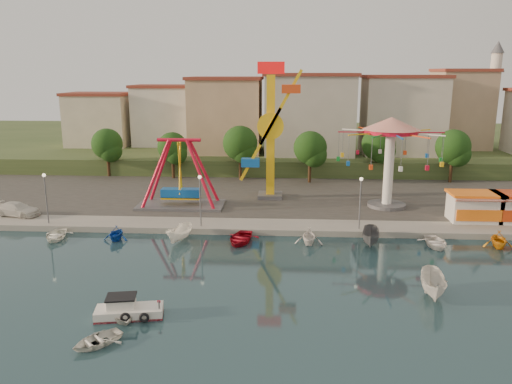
# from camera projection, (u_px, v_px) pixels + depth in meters

# --- Properties ---
(ground) EXTENTS (200.00, 200.00, 0.00)m
(ground) POSITION_uv_depth(u_px,v_px,m) (277.00, 286.00, 38.05)
(ground) COLOR #132E36
(ground) RESTS_ON ground
(quay_deck) EXTENTS (200.00, 100.00, 0.60)m
(quay_deck) POSITION_uv_depth(u_px,v_px,m) (283.00, 153.00, 98.15)
(quay_deck) COLOR #9E998E
(quay_deck) RESTS_ON ground
(asphalt_pad) EXTENTS (90.00, 28.00, 0.01)m
(asphalt_pad) POSITION_uv_depth(u_px,v_px,m) (281.00, 189.00, 67.02)
(asphalt_pad) COLOR #4C4944
(asphalt_pad) RESTS_ON quay_deck
(hill_terrace) EXTENTS (200.00, 60.00, 3.00)m
(hill_terrace) POSITION_uv_depth(u_px,v_px,m) (283.00, 144.00, 102.72)
(hill_terrace) COLOR #384C26
(hill_terrace) RESTS_ON ground
(pirate_ship_ride) EXTENTS (10.00, 5.00, 8.00)m
(pirate_ship_ride) POSITION_uv_depth(u_px,v_px,m) (180.00, 174.00, 57.57)
(pirate_ship_ride) COLOR #59595E
(pirate_ship_ride) RESTS_ON quay_deck
(kamikaze_tower) EXTENTS (5.34, 3.10, 16.50)m
(kamikaze_tower) POSITION_uv_depth(u_px,v_px,m) (273.00, 134.00, 60.36)
(kamikaze_tower) COLOR #59595E
(kamikaze_tower) RESTS_ON quay_deck
(wave_swinger) EXTENTS (11.60, 11.60, 10.40)m
(wave_swinger) POSITION_uv_depth(u_px,v_px,m) (390.00, 142.00, 56.46)
(wave_swinger) COLOR #59595E
(wave_swinger) RESTS_ON quay_deck
(booth_left) EXTENTS (5.40, 3.78, 3.08)m
(booth_left) POSITION_uv_depth(u_px,v_px,m) (474.00, 206.00, 52.37)
(booth_left) COLOR white
(booth_left) RESTS_ON quay_deck
(lamp_post_0) EXTENTS (0.14, 0.14, 5.00)m
(lamp_post_0) POSITION_uv_depth(u_px,v_px,m) (46.00, 200.00, 51.32)
(lamp_post_0) COLOR #59595E
(lamp_post_0) RESTS_ON quay_deck
(lamp_post_1) EXTENTS (0.14, 0.14, 5.00)m
(lamp_post_1) POSITION_uv_depth(u_px,v_px,m) (200.00, 202.00, 50.40)
(lamp_post_1) COLOR #59595E
(lamp_post_1) RESTS_ON quay_deck
(lamp_post_2) EXTENTS (0.14, 0.14, 5.00)m
(lamp_post_2) POSITION_uv_depth(u_px,v_px,m) (360.00, 205.00, 49.48)
(lamp_post_2) COLOR #59595E
(lamp_post_2) RESTS_ON quay_deck
(tree_0) EXTENTS (4.60, 4.60, 7.19)m
(tree_0) POSITION_uv_depth(u_px,v_px,m) (107.00, 144.00, 74.14)
(tree_0) COLOR #382314
(tree_0) RESTS_ON quay_deck
(tree_1) EXTENTS (4.35, 4.35, 6.80)m
(tree_1) POSITION_uv_depth(u_px,v_px,m) (172.00, 147.00, 72.92)
(tree_1) COLOR #382314
(tree_1) RESTS_ON quay_deck
(tree_2) EXTENTS (5.02, 5.02, 7.85)m
(tree_2) POSITION_uv_depth(u_px,v_px,m) (240.00, 143.00, 71.76)
(tree_2) COLOR #382314
(tree_2) RESTS_ON quay_deck
(tree_3) EXTENTS (4.68, 4.68, 7.32)m
(tree_3) POSITION_uv_depth(u_px,v_px,m) (310.00, 148.00, 69.87)
(tree_3) COLOR #382314
(tree_3) RESTS_ON quay_deck
(tree_4) EXTENTS (4.86, 4.86, 7.60)m
(tree_4) POSITION_uv_depth(u_px,v_px,m) (379.00, 144.00, 72.15)
(tree_4) COLOR #382314
(tree_4) RESTS_ON quay_deck
(tree_5) EXTENTS (4.83, 4.83, 7.54)m
(tree_5) POSITION_uv_depth(u_px,v_px,m) (453.00, 147.00, 69.82)
(tree_5) COLOR #382314
(tree_5) RESTS_ON quay_deck
(building_0) EXTENTS (9.26, 9.53, 11.87)m
(building_0) POSITION_uv_depth(u_px,v_px,m) (81.00, 115.00, 82.57)
(building_0) COLOR beige
(building_0) RESTS_ON hill_terrace
(building_1) EXTENTS (12.33, 9.01, 8.63)m
(building_1) POSITION_uv_depth(u_px,v_px,m) (161.00, 122.00, 87.42)
(building_1) COLOR silver
(building_1) RESTS_ON hill_terrace
(building_2) EXTENTS (11.95, 9.28, 11.23)m
(building_2) POSITION_uv_depth(u_px,v_px,m) (236.00, 115.00, 86.92)
(building_2) COLOR tan
(building_2) RESTS_ON hill_terrace
(building_3) EXTENTS (12.59, 10.50, 9.20)m
(building_3) POSITION_uv_depth(u_px,v_px,m) (316.00, 123.00, 83.30)
(building_3) COLOR beige
(building_3) RESTS_ON hill_terrace
(building_4) EXTENTS (10.75, 9.23, 9.24)m
(building_4) POSITION_uv_depth(u_px,v_px,m) (393.00, 121.00, 85.83)
(building_4) COLOR beige
(building_4) RESTS_ON hill_terrace
(building_5) EXTENTS (12.77, 10.96, 11.21)m
(building_5) POSITION_uv_depth(u_px,v_px,m) (477.00, 117.00, 83.02)
(building_5) COLOR tan
(building_5) RESTS_ON hill_terrace
(minaret) EXTENTS (2.80, 2.80, 18.00)m
(minaret) POSITION_uv_depth(u_px,v_px,m) (493.00, 92.00, 85.44)
(minaret) COLOR silver
(minaret) RESTS_ON hill_terrace
(cabin_motorboat) EXTENTS (4.65, 2.44, 1.56)m
(cabin_motorboat) POSITION_uv_depth(u_px,v_px,m) (128.00, 311.00, 33.26)
(cabin_motorboat) COLOR white
(cabin_motorboat) RESTS_ON ground
(rowboat_a) EXTENTS (3.46, 3.85, 0.66)m
(rowboat_a) POSITION_uv_depth(u_px,v_px,m) (122.00, 313.00, 33.09)
(rowboat_a) COLOR white
(rowboat_a) RESTS_ON ground
(rowboat_b) EXTENTS (3.69, 3.77, 0.64)m
(rowboat_b) POSITION_uv_depth(u_px,v_px,m) (97.00, 340.00, 29.81)
(rowboat_b) COLOR white
(rowboat_b) RESTS_ON ground
(skiff) EXTENTS (2.45, 4.78, 1.76)m
(skiff) POSITION_uv_depth(u_px,v_px,m) (434.00, 285.00, 36.17)
(skiff) COLOR silver
(skiff) RESTS_ON ground
(van) EXTENTS (5.37, 2.96, 1.47)m
(van) POSITION_uv_depth(u_px,v_px,m) (17.00, 209.00, 54.41)
(van) COLOR silver
(van) RESTS_ON quay_deck
(moored_boat_0) EXTENTS (3.16, 4.08, 0.78)m
(moored_boat_0) POSITION_uv_depth(u_px,v_px,m) (56.00, 235.00, 48.72)
(moored_boat_0) COLOR white
(moored_boat_0) RESTS_ON ground
(moored_boat_1) EXTENTS (2.52, 2.87, 1.44)m
(moored_boat_1) POSITION_uv_depth(u_px,v_px,m) (116.00, 233.00, 48.30)
(moored_boat_1) COLOR #1348AE
(moored_boat_1) RESTS_ON ground
(moored_boat_2) EXTENTS (2.65, 4.30, 1.56)m
(moored_boat_2) POSITION_uv_depth(u_px,v_px,m) (180.00, 234.00, 47.93)
(moored_boat_2) COLOR white
(moored_boat_2) RESTS_ON ground
(moored_boat_3) EXTENTS (3.78, 4.74, 0.88)m
(moored_boat_3) POSITION_uv_depth(u_px,v_px,m) (240.00, 238.00, 47.67)
(moored_boat_3) COLOR #AB0D1E
(moored_boat_3) RESTS_ON ground
(moored_boat_4) EXTENTS (2.81, 3.21, 1.62)m
(moored_boat_4) POSITION_uv_depth(u_px,v_px,m) (309.00, 236.00, 47.21)
(moored_boat_4) COLOR white
(moored_boat_4) RESTS_ON ground
(moored_boat_5) EXTENTS (2.36, 4.48, 1.65)m
(moored_boat_5) POSITION_uv_depth(u_px,v_px,m) (371.00, 237.00, 46.87)
(moored_boat_5) COLOR #5A5A5F
(moored_boat_5) RESTS_ON ground
(moored_boat_6) EXTENTS (2.83, 3.91, 0.80)m
(moored_boat_6) POSITION_uv_depth(u_px,v_px,m) (435.00, 242.00, 46.63)
(moored_boat_6) COLOR white
(moored_boat_6) RESTS_ON ground
(moored_boat_7) EXTENTS (3.10, 3.46, 1.64)m
(moored_boat_7) POSITION_uv_depth(u_px,v_px,m) (499.00, 239.00, 46.20)
(moored_boat_7) COLOR orange
(moored_boat_7) RESTS_ON ground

